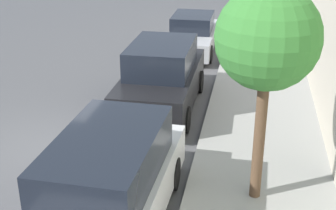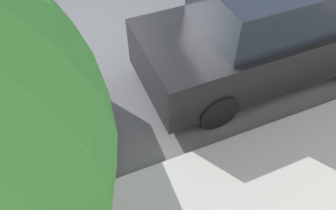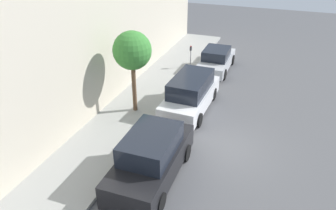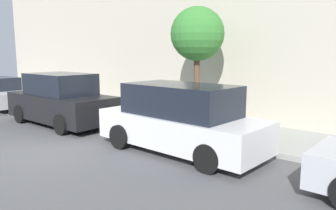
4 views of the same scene
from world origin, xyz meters
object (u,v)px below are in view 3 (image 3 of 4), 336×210
street_tree (132,51)px  parked_suv_third (151,158)px  parking_meter_near (191,54)px  parked_sedan_nearest (216,60)px  parked_minivan_second (191,94)px

street_tree → parked_suv_third: bearing=122.5°
parked_suv_third → street_tree: size_ratio=1.14×
parked_suv_third → parking_meter_near: bearing=-80.7°
parked_sedan_nearest → street_tree: street_tree is taller
parking_meter_near → parked_sedan_nearest: bearing=-165.5°
parked_sedan_nearest → parked_minivan_second: parked_minivan_second is taller
parked_suv_third → parking_meter_near: size_ratio=3.17×
street_tree → parked_sedan_nearest: bearing=-110.3°
parked_sedan_nearest → parking_meter_near: (1.68, 0.43, 0.36)m
parked_minivan_second → parked_suv_third: bearing=91.9°
parked_sedan_nearest → parked_minivan_second: bearing=89.6°
parking_meter_near → parked_suv_third: bearing=99.3°
parked_sedan_nearest → parking_meter_near: bearing=14.5°
parked_sedan_nearest → parked_minivan_second: (0.04, 5.84, 0.20)m
parked_sedan_nearest → street_tree: size_ratio=1.07×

